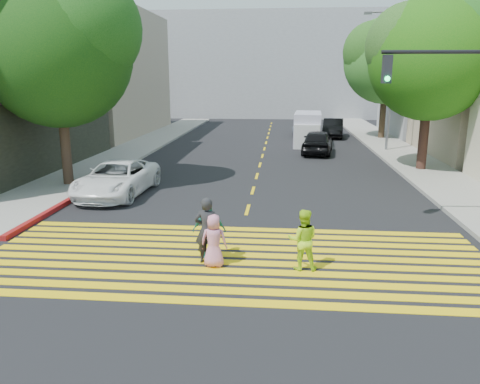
# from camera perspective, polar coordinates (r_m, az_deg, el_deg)

# --- Properties ---
(ground) EXTENTS (120.00, 120.00, 0.00)m
(ground) POSITION_cam_1_polar(r_m,az_deg,el_deg) (11.35, -1.41, -10.52)
(ground) COLOR black
(sidewalk_left) EXTENTS (3.00, 40.00, 0.15)m
(sidewalk_left) POSITION_cam_1_polar(r_m,az_deg,el_deg) (34.02, -11.46, 5.76)
(sidewalk_left) COLOR gray
(sidewalk_left) RESTS_ON ground
(sidewalk_right) EXTENTS (3.00, 60.00, 0.15)m
(sidewalk_right) POSITION_cam_1_polar(r_m,az_deg,el_deg) (26.70, 21.01, 2.96)
(sidewalk_right) COLOR gray
(sidewalk_right) RESTS_ON ground
(curb_red) EXTENTS (0.20, 8.00, 0.16)m
(curb_red) POSITION_cam_1_polar(r_m,az_deg,el_deg) (18.76, -20.59, -1.28)
(curb_red) COLOR maroon
(curb_red) RESTS_ON ground
(crosswalk) EXTENTS (13.40, 5.30, 0.01)m
(crosswalk) POSITION_cam_1_polar(r_m,az_deg,el_deg) (12.52, -0.73, -8.10)
(crosswalk) COLOR yellow
(crosswalk) RESTS_ON ground
(lane_line) EXTENTS (0.12, 34.40, 0.01)m
(lane_line) POSITION_cam_1_polar(r_m,az_deg,el_deg) (33.13, 3.10, 5.68)
(lane_line) COLOR yellow
(lane_line) RESTS_ON ground
(building_left_tan) EXTENTS (12.00, 16.00, 10.00)m
(building_left_tan) POSITION_cam_1_polar(r_m,az_deg,el_deg) (41.97, -19.53, 13.48)
(building_left_tan) COLOR tan
(building_left_tan) RESTS_ON ground
(building_right_grey) EXTENTS (10.00, 10.00, 10.00)m
(building_right_grey) POSITION_cam_1_polar(r_m,az_deg,el_deg) (42.57, 24.81, 13.01)
(building_right_grey) COLOR gray
(building_right_grey) RESTS_ON ground
(backdrop_block) EXTENTS (30.00, 8.00, 12.00)m
(backdrop_block) POSITION_cam_1_polar(r_m,az_deg,el_deg) (58.30, 4.19, 15.07)
(backdrop_block) COLOR gray
(backdrop_block) RESTS_ON ground
(tree_left) EXTENTS (7.97, 7.66, 8.90)m
(tree_left) POSITION_cam_1_polar(r_m,az_deg,el_deg) (21.41, -21.24, 16.45)
(tree_left) COLOR #4C3124
(tree_left) RESTS_ON ground
(tree_right_near) EXTENTS (7.70, 7.39, 8.67)m
(tree_right_near) POSITION_cam_1_polar(r_m,az_deg,el_deg) (25.26, 22.50, 15.50)
(tree_right_near) COLOR black
(tree_right_near) RESTS_ON ground
(tree_right_far) EXTENTS (7.49, 7.18, 9.20)m
(tree_right_far) POSITION_cam_1_polar(r_m,az_deg,el_deg) (37.83, 17.57, 15.52)
(tree_right_far) COLOR #4C3B25
(tree_right_far) RESTS_ON ground
(pedestrian_man) EXTENTS (0.66, 0.45, 1.75)m
(pedestrian_man) POSITION_cam_1_polar(r_m,az_deg,el_deg) (12.00, -4.06, -4.71)
(pedestrian_man) COLOR #242427
(pedestrian_man) RESTS_ON ground
(pedestrian_woman) EXTENTS (0.76, 0.60, 1.55)m
(pedestrian_woman) POSITION_cam_1_polar(r_m,az_deg,el_deg) (11.70, 7.67, -5.79)
(pedestrian_woman) COLOR #BBF31D
(pedestrian_woman) RESTS_ON ground
(pedestrian_child) EXTENTS (0.67, 0.44, 1.37)m
(pedestrian_child) POSITION_cam_1_polar(r_m,az_deg,el_deg) (11.82, -3.21, -5.96)
(pedestrian_child) COLOR pink
(pedestrian_child) RESTS_ON ground
(pedestrian_extra) EXTENTS (0.89, 0.40, 1.49)m
(pedestrian_extra) POSITION_cam_1_polar(r_m,az_deg,el_deg) (12.41, -3.77, -4.69)
(pedestrian_extra) COLOR teal
(pedestrian_extra) RESTS_ON ground
(white_sedan) EXTENTS (2.56, 5.10, 1.39)m
(white_sedan) POSITION_cam_1_polar(r_m,az_deg,el_deg) (19.59, -14.77, 1.61)
(white_sedan) COLOR white
(white_sedan) RESTS_ON ground
(dark_car_near) EXTENTS (2.34, 4.64, 1.52)m
(dark_car_near) POSITION_cam_1_polar(r_m,az_deg,el_deg) (29.86, 9.43, 6.08)
(dark_car_near) COLOR black
(dark_car_near) RESTS_ON ground
(silver_car) EXTENTS (2.32, 4.92, 1.39)m
(silver_car) POSITION_cam_1_polar(r_m,az_deg,el_deg) (39.95, 7.93, 7.96)
(silver_car) COLOR gray
(silver_car) RESTS_ON ground
(dark_car_parked) EXTENTS (2.05, 4.60, 1.47)m
(dark_car_parked) POSITION_cam_1_polar(r_m,az_deg,el_deg) (38.48, 11.27, 7.66)
(dark_car_parked) COLOR black
(dark_car_parked) RESTS_ON ground
(white_van) EXTENTS (2.09, 4.90, 2.26)m
(white_van) POSITION_cam_1_polar(r_m,az_deg,el_deg) (33.62, 8.23, 7.52)
(white_van) COLOR #B1AEC5
(white_van) RESTS_ON ground
(traffic_signal) EXTENTS (3.94, 0.50, 5.77)m
(traffic_signal) POSITION_cam_1_polar(r_m,az_deg,el_deg) (15.62, 26.48, 8.94)
(traffic_signal) COLOR #26282E
(traffic_signal) RESTS_ON ground
(street_lamp) EXTENTS (1.98, 0.45, 8.74)m
(street_lamp) POSITION_cam_1_polar(r_m,az_deg,el_deg) (31.38, 17.68, 13.80)
(street_lamp) COLOR slate
(street_lamp) RESTS_ON ground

